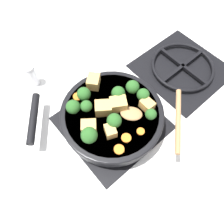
{
  "coord_description": "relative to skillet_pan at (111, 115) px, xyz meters",
  "views": [
    {
      "loc": [
        0.25,
        -0.21,
        0.67
      ],
      "look_at": [
        0.0,
        0.0,
        0.08
      ],
      "focal_mm": 35.0,
      "sensor_mm": 36.0,
      "label": 1
    }
  ],
  "objects": [
    {
      "name": "ground_plane",
      "position": [
        0.0,
        0.0,
        -0.06
      ],
      "size": [
        2.4,
        2.4,
        0.0
      ],
      "primitive_type": "plane",
      "color": "white"
    },
    {
      "name": "front_burner_grate",
      "position": [
        0.0,
        0.0,
        -0.04
      ],
      "size": [
        0.31,
        0.31,
        0.03
      ],
      "color": "black",
      "rests_on": "ground_plane"
    },
    {
      "name": "rear_burner_grate",
      "position": [
        0.0,
        0.36,
        -0.04
      ],
      "size": [
        0.31,
        0.31,
        0.03
      ],
      "color": "black",
      "rests_on": "ground_plane"
    },
    {
      "name": "skillet_pan",
      "position": [
        0.0,
        0.0,
        0.0
      ],
      "size": [
        0.39,
        0.42,
        0.05
      ],
      "color": "black",
      "rests_on": "front_burner_grate"
    },
    {
      "name": "wooden_spoon",
      "position": [
        0.11,
        0.09,
        0.03
      ],
      "size": [
        0.23,
        0.22,
        0.02
      ],
      "color": "#A87A4C",
      "rests_on": "skillet_pan"
    },
    {
      "name": "tofu_cube_center_large",
      "position": [
        -0.12,
        0.02,
        0.04
      ],
      "size": [
        0.06,
        0.06,
        0.04
      ],
      "primitive_type": "cube",
      "rotation": [
        0.0,
        0.0,
        5.43
      ],
      "color": "tan",
      "rests_on": "skillet_pan"
    },
    {
      "name": "tofu_cube_near_handle",
      "position": [
        0.05,
        -0.05,
        0.04
      ],
      "size": [
        0.05,
        0.04,
        0.03
      ],
      "primitive_type": "cube",
      "rotation": [
        0.0,
        0.0,
        2.74
      ],
      "color": "tan",
      "rests_on": "skillet_pan"
    },
    {
      "name": "tofu_cube_east_chunk",
      "position": [
        0.06,
        0.09,
        0.04
      ],
      "size": [
        0.04,
        0.03,
        0.03
      ],
      "primitive_type": "cube",
      "rotation": [
        0.0,
        0.0,
        3.15
      ],
      "color": "tan",
      "rests_on": "skillet_pan"
    },
    {
      "name": "tofu_cube_west_chunk",
      "position": [
        -0.0,
        -0.09,
        0.04
      ],
      "size": [
        0.05,
        0.06,
        0.03
      ],
      "primitive_type": "cube",
      "rotation": [
        0.0,
        0.0,
        0.91
      ],
      "color": "tan",
      "rests_on": "skillet_pan"
    },
    {
      "name": "tofu_cube_back_piece",
      "position": [
        -0.02,
        -0.02,
        0.04
      ],
      "size": [
        0.06,
        0.06,
        0.04
      ],
      "primitive_type": "cube",
      "rotation": [
        0.0,
        0.0,
        4.07
      ],
      "color": "tan",
      "rests_on": "skillet_pan"
    },
    {
      "name": "tofu_cube_front_piece",
      "position": [
        0.0,
        0.03,
        0.04
      ],
      "size": [
        0.06,
        0.06,
        0.04
      ],
      "primitive_type": "cube",
      "rotation": [
        0.0,
        0.0,
        1.03
      ],
      "color": "tan",
      "rests_on": "skillet_pan"
    },
    {
      "name": "broccoli_floret_near_spoon",
      "position": [
        -0.01,
        0.1,
        0.05
      ],
      "size": [
        0.04,
        0.04,
        0.05
      ],
      "color": "#709956",
      "rests_on": "skillet_pan"
    },
    {
      "name": "broccoli_floret_center_top",
      "position": [
        -0.09,
        -0.03,
        0.05
      ],
      "size": [
        0.04,
        0.04,
        0.05
      ],
      "color": "#709956",
      "rests_on": "skillet_pan"
    },
    {
      "name": "broccoli_floret_east_rim",
      "position": [
        -0.05,
        -0.05,
        0.05
      ],
      "size": [
        0.04,
        0.04,
        0.04
      ],
      "color": "#709956",
      "rests_on": "skillet_pan"
    },
    {
      "name": "broccoli_floret_west_rim",
      "position": [
        -0.08,
        -0.09,
        0.05
      ],
      "size": [
        0.04,
        0.04,
        0.05
      ],
      "color": "#709956",
      "rests_on": "skillet_pan"
    },
    {
      "name": "broccoli_floret_north_edge",
      "position": [
        0.09,
        0.08,
        0.05
      ],
      "size": [
        0.03,
        0.03,
        0.04
      ],
      "color": "#709956",
      "rests_on": "skillet_pan"
    },
    {
      "name": "broccoli_floret_south_cluster",
      "position": [
        0.03,
        -0.11,
        0.05
      ],
      "size": [
        0.05,
        0.05,
        0.05
      ],
      "color": "#709956",
      "rests_on": "skillet_pan"
    },
    {
      "name": "broccoli_floret_mid_floret",
      "position": [
        -0.03,
        0.05,
        0.05
      ],
      "size": [
        0.04,
        0.04,
        0.05
      ],
      "color": "#709956",
      "rests_on": "skillet_pan"
    },
    {
      "name": "broccoli_floret_small_inner",
      "position": [
        0.04,
        -0.02,
        0.05
      ],
      "size": [
        0.04,
        0.04,
        0.05
      ],
      "color": "#709956",
      "rests_on": "skillet_pan"
    },
    {
      "name": "broccoli_floret_tall_stem",
      "position": [
        0.03,
        0.11,
        0.05
      ],
      "size": [
        0.04,
        0.04,
        0.05
      ],
      "color": "#709956",
      "rests_on": "skillet_pan"
    },
    {
      "name": "carrot_slice_orange_thin",
      "position": [
        -0.11,
        -0.05,
        0.03
      ],
      "size": [
        0.03,
        0.03,
        0.01
      ],
      "primitive_type": "cylinder",
      "color": "orange",
      "rests_on": "skillet_pan"
    },
    {
      "name": "carrot_slice_near_center",
      "position": [
        0.11,
        -0.06,
        0.03
      ],
      "size": [
        0.03,
        0.03,
        0.01
      ],
      "primitive_type": "cylinder",
      "color": "orange",
      "rests_on": "skillet_pan"
    },
    {
      "name": "carrot_slice_edge_slice",
      "position": [
        0.09,
        -0.02,
        0.03
      ],
      "size": [
        0.03,
        0.03,
        0.01
      ],
      "primitive_type": "cylinder",
      "color": "orange",
      "rests_on": "skillet_pan"
    },
    {
      "name": "carrot_slice_under_broccoli",
      "position": [
        0.11,
        0.02,
        0.03
      ],
      "size": [
        0.02,
        0.02,
        0.01
      ],
      "primitive_type": "cylinder",
      "color": "orange",
      "rests_on": "skillet_pan"
    },
    {
      "name": "salt_shaker",
      "position": [
        -0.32,
        -0.11,
        -0.01
      ],
      "size": [
        0.04,
        0.04,
        0.09
      ],
      "color": "white",
      "rests_on": "ground_plane"
    }
  ]
}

